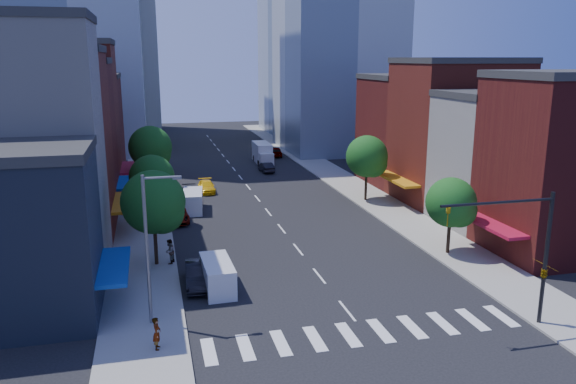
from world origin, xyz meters
The scene contains 32 objects.
ground centered at (0.00, 0.00, 0.00)m, with size 220.00×220.00×0.00m, color black.
sidewalk_left centered at (-12.50, 40.00, 0.07)m, with size 5.00×120.00×0.15m, color gray.
sidewalk_right centered at (12.50, 40.00, 0.07)m, with size 5.00×120.00×0.15m, color gray.
crosswalk centered at (0.00, -3.00, 0.01)m, with size 19.00×3.00×0.01m, color silver.
bldg_left_1 centered at (-21.00, 12.00, 9.00)m, with size 12.00×8.00×18.00m, color #B5B0A7.
bldg_left_2 centered at (-21.00, 20.50, 8.00)m, with size 12.00×9.00×16.00m, color maroon.
bldg_left_3 centered at (-21.00, 29.00, 7.50)m, with size 12.00×8.00×15.00m, color #521414.
bldg_left_4 centered at (-21.00, 37.50, 8.50)m, with size 12.00×9.00×17.00m, color maroon.
bldg_left_5 centered at (-21.00, 47.00, 6.50)m, with size 12.00×10.00×13.00m, color #521414.
bldg_right_0 centered at (21.00, 6.50, 7.00)m, with size 12.00×9.00×14.00m, color #521414.
bldg_right_1 centered at (21.00, 15.00, 6.00)m, with size 12.00×8.00×12.00m, color #B5B0A7.
bldg_right_2 centered at (21.00, 24.00, 7.50)m, with size 12.00×10.00×15.00m, color maroon.
bldg_right_3 centered at (21.00, 34.00, 6.50)m, with size 12.00×10.00×13.00m, color #521414.
traffic_signal centered at (9.94, -4.50, 4.16)m, with size 7.24×2.24×8.00m.
streetlight centered at (-11.81, 1.00, 5.28)m, with size 2.25×0.25×9.00m.
tree_left_near centered at (-11.35, 10.92, 4.87)m, with size 4.80×4.80×7.30m.
tree_left_mid centered at (-11.35, 21.92, 4.53)m, with size 4.20×4.20×6.65m.
tree_left_far centered at (-11.35, 35.92, 5.20)m, with size 5.00×5.00×7.75m.
tree_right_near centered at (11.65, 7.92, 4.19)m, with size 4.00×4.00×6.20m.
tree_right_far centered at (11.65, 25.92, 4.86)m, with size 4.60×4.60×7.20m.
parked_car_front centered at (-7.50, 7.83, 0.73)m, with size 1.74×4.31×1.47m, color #A8A7AC.
parked_car_second centered at (-8.74, 6.36, 0.81)m, with size 1.72×4.92×1.62m, color black.
parked_car_third centered at (-9.50, 22.86, 0.74)m, with size 2.46×5.33×1.48m, color #999999.
parked_car_rear centered at (-7.50, 31.68, 0.66)m, with size 1.86×4.57×1.33m, color black.
cargo_van_near centered at (-7.50, 5.26, 1.00)m, with size 2.06×4.81×2.03m.
cargo_van_far centered at (-7.51, 26.32, 1.04)m, with size 2.46×5.10×2.10m.
taxi centered at (-5.28, 34.56, 0.67)m, with size 1.87×4.59×1.33m, color yellow.
traffic_car_oncoming centered at (4.08, 44.72, 0.69)m, with size 1.45×4.17×1.37m, color black.
traffic_car_far centered at (8.20, 56.93, 0.77)m, with size 1.82×4.53×1.54m, color #999999.
box_truck centered at (5.06, 52.03, 1.39)m, with size 2.38×7.35×2.95m.
pedestrian_near centered at (-11.70, -2.25, 1.06)m, with size 0.67×0.44×1.83m, color #999999.
pedestrian_far centered at (-10.50, 10.86, 1.11)m, with size 0.93×0.73×1.92m, color #999999.
Camera 1 is at (-11.46, -30.79, 15.50)m, focal length 35.00 mm.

